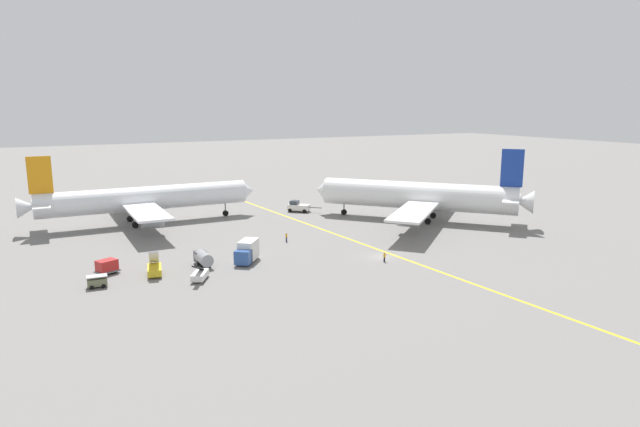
{
  "coord_description": "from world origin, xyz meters",
  "views": [
    {
      "loc": [
        -50.91,
        -74.23,
        25.19
      ],
      "look_at": [
        -0.99,
        19.91,
        4.0
      ],
      "focal_mm": 30.94,
      "sensor_mm": 36.0,
      "label": 1
    }
  ],
  "objects_px": {
    "airliner_at_gate_left": "(144,199)",
    "gse_stair_truck_yellow": "(154,268)",
    "pushback_tug": "(298,207)",
    "gse_fuel_bowser_stubby": "(203,258)",
    "gse_container_dolly_flat": "(107,266)",
    "gse_belt_loader_portside": "(200,275)",
    "gse_catering_truck_tall": "(247,252)",
    "ground_crew_wing_walker_right": "(286,237)",
    "airliner_being_pushed": "(419,196)",
    "ground_crew_ramp_agent_by_cones": "(384,257)",
    "gse_baggage_cart_near_cluster": "(97,281)"
  },
  "relations": [
    {
      "from": "pushback_tug",
      "to": "gse_stair_truck_yellow",
      "type": "distance_m",
      "value": 53.32
    },
    {
      "from": "airliner_at_gate_left",
      "to": "gse_catering_truck_tall",
      "type": "xyz_separation_m",
      "value": [
        8.91,
        -37.98,
        -3.6
      ]
    },
    {
      "from": "gse_baggage_cart_near_cluster",
      "to": "ground_crew_ramp_agent_by_cones",
      "type": "bearing_deg",
      "value": -10.93
    },
    {
      "from": "gse_catering_truck_tall",
      "to": "ground_crew_wing_walker_right",
      "type": "relative_size",
      "value": 3.45
    },
    {
      "from": "gse_baggage_cart_near_cluster",
      "to": "gse_fuel_bowser_stubby",
      "type": "bearing_deg",
      "value": 11.48
    },
    {
      "from": "gse_baggage_cart_near_cluster",
      "to": "ground_crew_ramp_agent_by_cones",
      "type": "height_order",
      "value": "gse_baggage_cart_near_cluster"
    },
    {
      "from": "airliner_being_pushed",
      "to": "ground_crew_ramp_agent_by_cones",
      "type": "height_order",
      "value": "airliner_being_pushed"
    },
    {
      "from": "airliner_at_gate_left",
      "to": "gse_belt_loader_portside",
      "type": "distance_m",
      "value": 43.79
    },
    {
      "from": "airliner_at_gate_left",
      "to": "airliner_being_pushed",
      "type": "relative_size",
      "value": 1.17
    },
    {
      "from": "gse_belt_loader_portside",
      "to": "ground_crew_wing_walker_right",
      "type": "height_order",
      "value": "gse_belt_loader_portside"
    },
    {
      "from": "gse_container_dolly_flat",
      "to": "ground_crew_ramp_agent_by_cones",
      "type": "bearing_deg",
      "value": -19.41
    },
    {
      "from": "pushback_tug",
      "to": "ground_crew_ramp_agent_by_cones",
      "type": "height_order",
      "value": "pushback_tug"
    },
    {
      "from": "pushback_tug",
      "to": "gse_container_dolly_flat",
      "type": "height_order",
      "value": "pushback_tug"
    },
    {
      "from": "gse_belt_loader_portside",
      "to": "pushback_tug",
      "type": "bearing_deg",
      "value": 48.72
    },
    {
      "from": "airliner_being_pushed",
      "to": "pushback_tug",
      "type": "bearing_deg",
      "value": 131.74
    },
    {
      "from": "gse_fuel_bowser_stubby",
      "to": "ground_crew_ramp_agent_by_cones",
      "type": "height_order",
      "value": "gse_fuel_bowser_stubby"
    },
    {
      "from": "gse_baggage_cart_near_cluster",
      "to": "ground_crew_wing_walker_right",
      "type": "height_order",
      "value": "ground_crew_wing_walker_right"
    },
    {
      "from": "airliner_at_gate_left",
      "to": "pushback_tug",
      "type": "relative_size",
      "value": 7.17
    },
    {
      "from": "gse_catering_truck_tall",
      "to": "gse_fuel_bowser_stubby",
      "type": "bearing_deg",
      "value": 169.95
    },
    {
      "from": "gse_fuel_bowser_stubby",
      "to": "gse_belt_loader_portside",
      "type": "xyz_separation_m",
      "value": [
        -2.46,
        -6.79,
        -0.51
      ]
    },
    {
      "from": "gse_belt_loader_portside",
      "to": "ground_crew_ramp_agent_by_cones",
      "type": "xyz_separation_m",
      "value": [
        29.18,
        -4.72,
        -0.02
      ]
    },
    {
      "from": "gse_stair_truck_yellow",
      "to": "gse_container_dolly_flat",
      "type": "distance_m",
      "value": 7.38
    },
    {
      "from": "airliner_being_pushed",
      "to": "ground_crew_wing_walker_right",
      "type": "height_order",
      "value": "airliner_being_pushed"
    },
    {
      "from": "gse_belt_loader_portside",
      "to": "gse_fuel_bowser_stubby",
      "type": "bearing_deg",
      "value": 70.1
    },
    {
      "from": "pushback_tug",
      "to": "gse_stair_truck_yellow",
      "type": "xyz_separation_m",
      "value": [
        -40.59,
        -34.57,
        -0.22
      ]
    },
    {
      "from": "pushback_tug",
      "to": "gse_baggage_cart_near_cluster",
      "type": "height_order",
      "value": "pushback_tug"
    },
    {
      "from": "airliner_at_gate_left",
      "to": "ground_crew_ramp_agent_by_cones",
      "type": "xyz_separation_m",
      "value": [
        28.68,
        -48.27,
        -4.54
      ]
    },
    {
      "from": "gse_container_dolly_flat",
      "to": "ground_crew_wing_walker_right",
      "type": "distance_m",
      "value": 32.57
    },
    {
      "from": "airliner_at_gate_left",
      "to": "pushback_tug",
      "type": "height_order",
      "value": "airliner_at_gate_left"
    },
    {
      "from": "gse_stair_truck_yellow",
      "to": "gse_fuel_bowser_stubby",
      "type": "relative_size",
      "value": 0.99
    },
    {
      "from": "gse_catering_truck_tall",
      "to": "gse_container_dolly_flat",
      "type": "xyz_separation_m",
      "value": [
        -20.91,
        4.05,
        -0.58
      ]
    },
    {
      "from": "airliner_at_gate_left",
      "to": "gse_stair_truck_yellow",
      "type": "xyz_separation_m",
      "value": [
        -5.8,
        -37.93,
        -4.33
      ]
    },
    {
      "from": "gse_belt_loader_portside",
      "to": "gse_container_dolly_flat",
      "type": "xyz_separation_m",
      "value": [
        -11.51,
        9.62,
        0.35
      ]
    },
    {
      "from": "gse_baggage_cart_near_cluster",
      "to": "gse_fuel_bowser_stubby",
      "type": "relative_size",
      "value": 0.57
    },
    {
      "from": "pushback_tug",
      "to": "gse_fuel_bowser_stubby",
      "type": "relative_size",
      "value": 1.38
    },
    {
      "from": "airliner_at_gate_left",
      "to": "pushback_tug",
      "type": "distance_m",
      "value": 35.19
    },
    {
      "from": "pushback_tug",
      "to": "gse_belt_loader_portside",
      "type": "xyz_separation_m",
      "value": [
        -35.28,
        -40.19,
        -0.42
      ]
    },
    {
      "from": "gse_baggage_cart_near_cluster",
      "to": "gse_catering_truck_tall",
      "type": "relative_size",
      "value": 0.47
    },
    {
      "from": "gse_fuel_bowser_stubby",
      "to": "gse_container_dolly_flat",
      "type": "relative_size",
      "value": 1.29
    },
    {
      "from": "airliner_at_gate_left",
      "to": "gse_stair_truck_yellow",
      "type": "bearing_deg",
      "value": -98.69
    },
    {
      "from": "gse_belt_loader_portside",
      "to": "gse_stair_truck_yellow",
      "type": "bearing_deg",
      "value": 133.35
    },
    {
      "from": "gse_catering_truck_tall",
      "to": "ground_crew_ramp_agent_by_cones",
      "type": "bearing_deg",
      "value": -27.47
    },
    {
      "from": "pushback_tug",
      "to": "gse_belt_loader_portside",
      "type": "distance_m",
      "value": 53.48
    },
    {
      "from": "gse_baggage_cart_near_cluster",
      "to": "gse_catering_truck_tall",
      "type": "distance_m",
      "value": 23.09
    },
    {
      "from": "gse_catering_truck_tall",
      "to": "gse_container_dolly_flat",
      "type": "distance_m",
      "value": 21.31
    },
    {
      "from": "gse_belt_loader_portside",
      "to": "ground_crew_ramp_agent_by_cones",
      "type": "distance_m",
      "value": 29.55
    },
    {
      "from": "pushback_tug",
      "to": "gse_belt_loader_portside",
      "type": "relative_size",
      "value": 1.39
    },
    {
      "from": "airliner_at_gate_left",
      "to": "gse_stair_truck_yellow",
      "type": "height_order",
      "value": "airliner_at_gate_left"
    },
    {
      "from": "airliner_being_pushed",
      "to": "gse_stair_truck_yellow",
      "type": "relative_size",
      "value": 8.53
    },
    {
      "from": "pushback_tug",
      "to": "gse_catering_truck_tall",
      "type": "bearing_deg",
      "value": -126.78
    }
  ]
}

